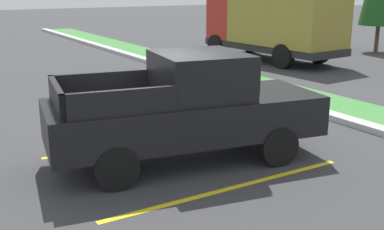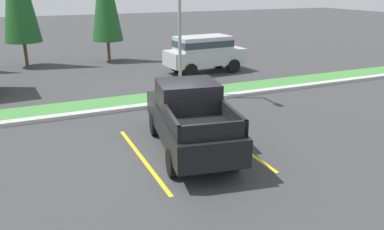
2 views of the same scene
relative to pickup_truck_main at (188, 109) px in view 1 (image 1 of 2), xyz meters
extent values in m
plane|color=#38383A|center=(-0.85, -0.31, -1.04)|extent=(120.00, 120.00, 0.00)
cube|color=yellow|center=(-1.56, -0.05, -1.04)|extent=(0.12, 4.80, 0.01)
cube|color=yellow|center=(1.54, -0.05, -1.04)|extent=(0.12, 4.80, 0.01)
cube|color=#B2B2AD|center=(-0.85, 4.69, -0.97)|extent=(56.00, 0.40, 0.15)
cube|color=#42843D|center=(-0.85, 5.79, -1.01)|extent=(56.00, 1.80, 0.06)
cylinder|color=black|center=(-0.58, 1.62, -0.66)|extent=(0.41, 0.80, 0.76)
cylinder|color=black|center=(1.10, 1.33, -0.66)|extent=(0.41, 0.80, 0.76)
cylinder|color=black|center=(-1.11, -1.43, -0.66)|extent=(0.41, 0.80, 0.76)
cylinder|color=black|center=(0.56, -1.72, -0.66)|extent=(0.41, 0.80, 0.76)
cube|color=black|center=(-0.01, -0.05, -0.16)|extent=(2.77, 5.45, 0.76)
cube|color=black|center=(0.04, 0.25, 0.64)|extent=(2.01, 1.88, 0.84)
cube|color=#2D3842|center=(0.18, 1.05, 0.69)|extent=(1.61, 0.34, 0.63)
cube|color=black|center=(-1.10, -1.33, 0.44)|extent=(0.43, 1.89, 0.44)
cube|color=black|center=(0.58, -1.63, 0.44)|extent=(0.43, 1.89, 0.44)
cube|color=black|center=(-0.41, -2.36, 0.44)|extent=(1.79, 0.41, 0.44)
cube|color=silver|center=(0.43, 2.46, -0.40)|extent=(1.81, 0.47, 0.28)
cylinder|color=black|center=(-11.48, 8.39, -0.54)|extent=(1.02, 0.37, 1.00)
cylinder|color=black|center=(-11.64, 10.59, -0.54)|extent=(1.02, 0.37, 1.00)
cylinder|color=black|center=(-7.09, 8.71, -0.54)|extent=(1.02, 0.37, 1.00)
cylinder|color=black|center=(-7.25, 10.90, -0.54)|extent=(1.02, 0.37, 1.00)
cube|color=#262626|center=(-8.96, 9.68, -0.39)|extent=(6.95, 2.79, 0.30)
cube|color=#AD231E|center=(-11.51, 9.49, 0.71)|extent=(1.76, 2.41, 1.90)
cube|color=#2D3842|center=(-12.33, 9.43, 0.96)|extent=(0.21, 2.10, 0.90)
cube|color=olive|center=(-8.17, 9.74, 1.06)|extent=(5.16, 2.76, 2.60)
cylinder|color=brown|center=(-12.60, 15.84, -0.37)|extent=(0.20, 0.20, 1.34)
cylinder|color=brown|center=(-8.31, 15.97, -0.36)|extent=(0.20, 0.20, 1.36)
camera|label=1|loc=(7.62, -4.52, 2.30)|focal=44.93mm
camera|label=2|loc=(-4.48, -10.19, 3.83)|focal=36.32mm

